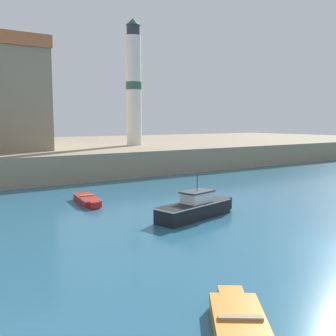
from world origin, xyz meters
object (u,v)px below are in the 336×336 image
at_px(motorboat_black_0, 196,208).
at_px(lighthouse, 134,84).
at_px(dinghy_red_2, 87,199).
at_px(dinghy_orange_3, 240,324).

relative_size(motorboat_black_0, lighthouse, 0.38).
relative_size(dinghy_red_2, lighthouse, 0.26).
height_order(motorboat_black_0, lighthouse, lighthouse).
height_order(motorboat_black_0, dinghy_orange_3, motorboat_black_0).
bearing_deg(dinghy_red_2, motorboat_black_0, -63.54).
xyz_separation_m(dinghy_red_2, dinghy_orange_3, (-3.08, -17.16, -0.01)).
bearing_deg(lighthouse, motorboat_black_0, -112.02).
distance_m(dinghy_red_2, lighthouse, 24.36).
relative_size(dinghy_red_2, dinghy_orange_3, 1.09).
relative_size(motorboat_black_0, dinghy_red_2, 1.47).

